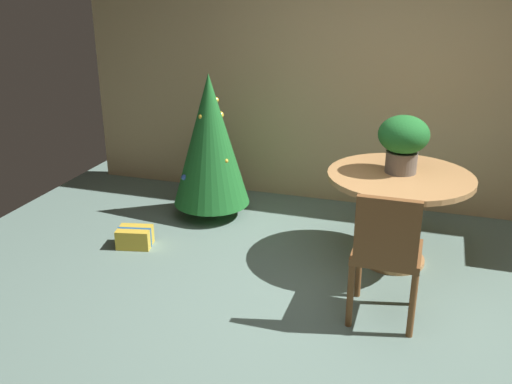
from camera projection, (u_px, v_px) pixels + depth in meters
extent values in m
plane|color=slate|center=(329.00, 320.00, 3.80)|extent=(6.60, 6.60, 0.00)
cube|color=tan|center=(381.00, 73.00, 5.29)|extent=(6.00, 0.10, 2.60)
cylinder|color=#B27F4C|center=(393.00, 259.00, 4.58)|extent=(0.50, 0.50, 0.04)
cylinder|color=#B27F4C|center=(396.00, 219.00, 4.45)|extent=(0.26, 0.26, 0.66)
cylinder|color=#B27F4C|center=(400.00, 177.00, 4.33)|extent=(1.11, 1.11, 0.04)
cylinder|color=#665B51|center=(401.00, 162.00, 4.34)|extent=(0.24, 0.24, 0.16)
ellipsoid|color=#1E6628|center=(404.00, 134.00, 4.26)|extent=(0.38, 0.38, 0.29)
sphere|color=red|center=(406.00, 129.00, 4.13)|extent=(0.07, 0.07, 0.07)
sphere|color=red|center=(393.00, 131.00, 4.22)|extent=(0.08, 0.08, 0.08)
sphere|color=red|center=(392.00, 135.00, 4.24)|extent=(0.07, 0.07, 0.07)
sphere|color=red|center=(400.00, 124.00, 4.39)|extent=(0.07, 0.07, 0.07)
cylinder|color=brown|center=(359.00, 268.00, 4.01)|extent=(0.04, 0.04, 0.45)
cylinder|color=brown|center=(416.00, 276.00, 3.90)|extent=(0.04, 0.04, 0.45)
cylinder|color=brown|center=(350.00, 296.00, 3.66)|extent=(0.04, 0.04, 0.45)
cylinder|color=brown|center=(412.00, 306.00, 3.55)|extent=(0.04, 0.04, 0.45)
cube|color=brown|center=(387.00, 252.00, 3.69)|extent=(0.43, 0.43, 0.05)
cube|color=brown|center=(387.00, 231.00, 3.44)|extent=(0.39, 0.05, 0.42)
cylinder|color=brown|center=(212.00, 208.00, 5.45)|extent=(0.10, 0.10, 0.13)
cone|color=#1E6628|center=(210.00, 140.00, 5.20)|extent=(0.72, 0.72, 1.22)
sphere|color=#2D51A8|center=(204.00, 103.00, 5.13)|extent=(0.05, 0.05, 0.05)
sphere|color=#2D51A8|center=(237.00, 172.00, 5.37)|extent=(0.06, 0.06, 0.06)
sphere|color=gold|center=(226.00, 161.00, 5.12)|extent=(0.04, 0.04, 0.04)
sphere|color=gold|center=(220.00, 115.00, 5.18)|extent=(0.07, 0.07, 0.07)
sphere|color=gold|center=(201.00, 117.00, 5.06)|extent=(0.05, 0.05, 0.05)
sphere|color=#2D51A8|center=(184.00, 177.00, 5.19)|extent=(0.05, 0.05, 0.05)
sphere|color=gold|center=(216.00, 100.00, 5.09)|extent=(0.05, 0.05, 0.05)
cube|color=gold|center=(135.00, 237.00, 4.81)|extent=(0.32, 0.26, 0.16)
cube|color=#1E569E|center=(135.00, 237.00, 4.81)|extent=(0.28, 0.09, 0.17)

